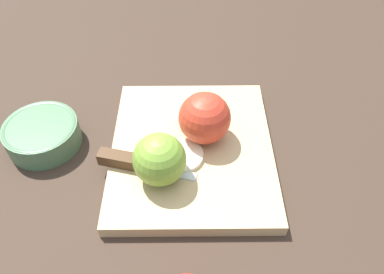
{
  "coord_description": "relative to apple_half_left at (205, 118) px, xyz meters",
  "views": [
    {
      "loc": [
        0.39,
        -0.08,
        0.48
      ],
      "look_at": [
        0.0,
        0.0,
        0.04
      ],
      "focal_mm": 35.0,
      "sensor_mm": 36.0,
      "label": 1
    }
  ],
  "objects": [
    {
      "name": "ground_plane",
      "position": [
        0.02,
        -0.02,
        -0.06
      ],
      "size": [
        4.0,
        4.0,
        0.0
      ],
      "primitive_type": "plane",
      "color": "#38281E"
    },
    {
      "name": "cutting_board",
      "position": [
        0.02,
        -0.02,
        -0.05
      ],
      "size": [
        0.34,
        0.31,
        0.02
      ],
      "color": "tan",
      "rests_on": "ground_plane"
    },
    {
      "name": "apple_half_left",
      "position": [
        0.0,
        0.0,
        0.0
      ],
      "size": [
        0.08,
        0.08,
        0.08
      ],
      "rotation": [
        0.0,
        0.0,
        0.08
      ],
      "color": "red",
      "rests_on": "cutting_board"
    },
    {
      "name": "apple_half_right",
      "position": [
        0.07,
        -0.08,
        -0.0
      ],
      "size": [
        0.08,
        0.08,
        0.08
      ],
      "rotation": [
        0.0,
        0.0,
        5.38
      ],
      "color": "olive",
      "rests_on": "cutting_board"
    },
    {
      "name": "knife",
      "position": [
        0.03,
        -0.13,
        -0.03
      ],
      "size": [
        0.08,
        0.15,
        0.02
      ],
      "rotation": [
        0.0,
        0.0,
        1.15
      ],
      "color": "silver",
      "rests_on": "cutting_board"
    },
    {
      "name": "apple_slice",
      "position": [
        0.04,
        -0.04,
        -0.04
      ],
      "size": [
        0.07,
        0.07,
        0.01
      ],
      "color": "#EFE5C6",
      "rests_on": "cutting_board"
    },
    {
      "name": "bowl",
      "position": [
        -0.06,
        -0.26,
        -0.04
      ],
      "size": [
        0.12,
        0.12,
        0.04
      ],
      "color": "#4C704C",
      "rests_on": "ground_plane"
    }
  ]
}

